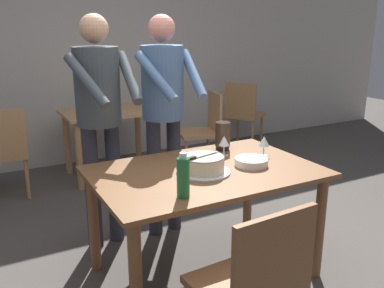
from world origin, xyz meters
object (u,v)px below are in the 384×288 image
object	(u,v)px
wine_glass_near	(224,141)
chair_near_side	(253,285)
plate_stack	(251,162)
wine_glass_far	(264,142)
background_chair_2	(204,128)
water_bottle	(183,177)
background_table	(110,125)
cake_knife	(195,158)
main_dining_table	(205,186)
background_chair_0	(243,112)
person_cutting_cake	(164,102)
hurricane_lamp	(223,136)
cake_on_platter	(203,165)
background_chair_1	(3,150)
person_standing_beside	(99,108)

from	to	relation	value
wine_glass_near	chair_near_side	bearing A→B (deg)	-115.64
plate_stack	wine_glass_far	distance (m)	0.25
plate_stack	background_chair_2	size ratio (longest dim) A/B	0.24
water_bottle	plate_stack	bearing A→B (deg)	21.69
background_table	background_chair_2	size ratio (longest dim) A/B	1.11
cake_knife	wine_glass_far	xyz separation A→B (m)	(0.62, 0.12, -0.01)
background_table	plate_stack	bearing A→B (deg)	-83.76
wine_glass_far	main_dining_table	bearing A→B (deg)	-173.63
plate_stack	wine_glass_near	world-z (taller)	wine_glass_near
chair_near_side	background_chair_0	bearing A→B (deg)	55.42
water_bottle	wine_glass_near	bearing A→B (deg)	41.39
person_cutting_cake	hurricane_lamp	bearing A→B (deg)	-49.27
wine_glass_near	wine_glass_far	size ratio (longest dim) A/B	1.00
cake_on_platter	chair_near_side	size ratio (longest dim) A/B	0.38
cake_knife	background_chair_1	bearing A→B (deg)	114.07
water_bottle	background_chair_2	bearing A→B (deg)	57.46
background_chair_0	chair_near_side	bearing A→B (deg)	-124.58
wine_glass_near	person_cutting_cake	bearing A→B (deg)	116.70
person_cutting_cake	background_chair_2	world-z (taller)	person_cutting_cake
main_dining_table	person_cutting_cake	bearing A→B (deg)	87.82
chair_near_side	background_chair_0	world-z (taller)	same
cake_knife	water_bottle	world-z (taller)	water_bottle
hurricane_lamp	background_chair_1	size ratio (longest dim) A/B	0.23
water_bottle	background_chair_0	distance (m)	3.64
water_bottle	wine_glass_far	bearing A→B (deg)	24.50
main_dining_table	person_cutting_cake	xyz separation A→B (m)	(0.03, 0.68, 0.44)
main_dining_table	plate_stack	distance (m)	0.35
cake_knife	main_dining_table	bearing A→B (deg)	29.35
cake_on_platter	person_cutting_cake	xyz separation A→B (m)	(0.07, 0.73, 0.27)
wine_glass_near	person_cutting_cake	world-z (taller)	person_cutting_cake
plate_stack	hurricane_lamp	xyz separation A→B (m)	(0.03, 0.39, 0.08)
wine_glass_near	chair_near_side	size ratio (longest dim) A/B	0.16
background_chair_0	main_dining_table	bearing A→B (deg)	-129.81
plate_stack	background_chair_1	world-z (taller)	background_chair_1
wine_glass_near	wine_glass_far	bearing A→B (deg)	-30.57
background_chair_1	background_chair_0	bearing A→B (deg)	7.21
chair_near_side	wine_glass_far	bearing A→B (deg)	50.57
chair_near_side	hurricane_lamp	bearing A→B (deg)	64.03
plate_stack	person_standing_beside	xyz separation A→B (m)	(-0.77, 0.78, 0.30)
cake_knife	wine_glass_near	size ratio (longest dim) A/B	1.86
cake_knife	background_table	world-z (taller)	cake_knife
main_dining_table	wine_glass_near	distance (m)	0.40
chair_near_side	background_chair_1	xyz separation A→B (m)	(-0.81, 2.89, 0.00)
person_cutting_cake	chair_near_side	xyz separation A→B (m)	(-0.26, -1.53, -0.58)
main_dining_table	wine_glass_far	bearing A→B (deg)	6.37
plate_stack	cake_on_platter	bearing A→B (deg)	175.65
wine_glass_near	person_standing_beside	xyz separation A→B (m)	(-0.73, 0.51, 0.22)
person_cutting_cake	background_chair_0	world-z (taller)	person_cutting_cake
main_dining_table	cake_on_platter	world-z (taller)	cake_on_platter
background_chair_2	cake_knife	bearing A→B (deg)	-121.51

